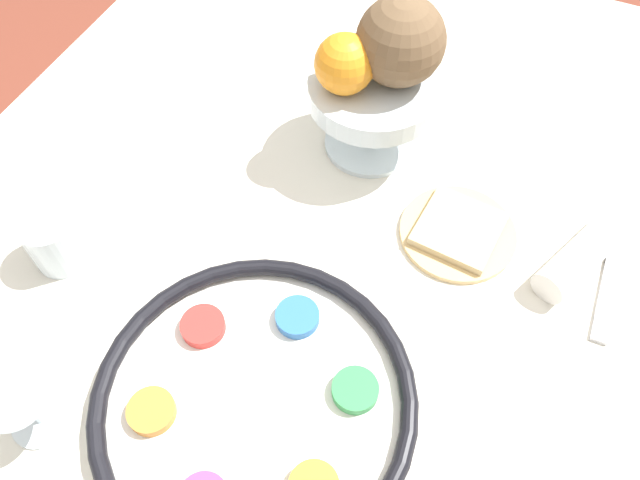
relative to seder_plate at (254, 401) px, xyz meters
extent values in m
plane|color=brown|center=(0.14, 0.03, -0.75)|extent=(8.00, 8.00, 0.00)
cube|color=silver|center=(0.14, 0.03, -0.38)|extent=(1.53, 1.05, 0.74)
cylinder|color=white|center=(0.00, 0.00, -0.01)|extent=(0.36, 0.36, 0.01)
torus|color=black|center=(0.00, 0.00, 0.00)|extent=(0.36, 0.36, 0.02)
cylinder|color=#2D6BB7|center=(0.11, 0.00, 0.00)|extent=(0.05, 0.05, 0.01)
cylinder|color=red|center=(0.06, 0.10, 0.00)|extent=(0.05, 0.05, 0.01)
cylinder|color=orange|center=(-0.06, 0.10, 0.00)|extent=(0.05, 0.05, 0.01)
cylinder|color=#33934C|center=(0.06, -0.10, 0.00)|extent=(0.05, 0.05, 0.01)
cylinder|color=silver|center=(-0.11, 0.21, -0.01)|extent=(0.06, 0.06, 0.00)
cylinder|color=silver|center=(-0.11, 0.21, 0.03)|extent=(0.01, 0.01, 0.07)
cylinder|color=silver|center=(0.41, 0.03, -0.01)|extent=(0.13, 0.13, 0.01)
cylinder|color=silver|center=(0.41, 0.03, 0.03)|extent=(0.03, 0.03, 0.08)
cylinder|color=silver|center=(0.41, 0.03, 0.09)|extent=(0.18, 0.18, 0.03)
sphere|color=orange|center=(0.39, 0.06, 0.14)|extent=(0.08, 0.08, 0.08)
sphere|color=brown|center=(0.43, 0.01, 0.16)|extent=(0.11, 0.11, 0.11)
cylinder|color=tan|center=(0.31, -0.14, -0.01)|extent=(0.15, 0.15, 0.01)
cube|color=#D1B784|center=(0.31, -0.14, 0.00)|extent=(0.11, 0.11, 0.01)
cylinder|color=white|center=(0.33, -0.29, 0.01)|extent=(0.16, 0.10, 0.04)
cylinder|color=silver|center=(0.08, 0.31, 0.02)|extent=(0.07, 0.07, 0.08)
cube|color=silver|center=(0.32, -0.33, -0.01)|extent=(0.18, 0.02, 0.01)
camera|label=1|loc=(-0.18, -0.16, 0.66)|focal=35.00mm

